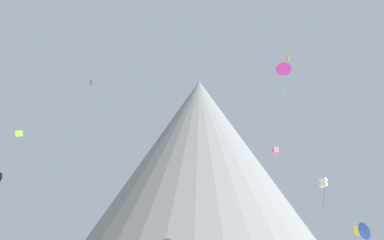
{
  "coord_description": "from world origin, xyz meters",
  "views": [
    {
      "loc": [
        8.8,
        -35.55,
        2.31
      ],
      "look_at": [
        -2.61,
        37.67,
        24.37
      ],
      "focal_mm": 46.68,
      "sensor_mm": 36.0,
      "label": 1
    }
  ],
  "objects_px": {
    "kite_violet_high": "(91,82)",
    "kite_white_mid": "(324,183)",
    "rock_massif": "(204,180)",
    "kite_yellow_low": "(357,233)",
    "kite_magenta_high": "(284,70)",
    "kite_gold_high": "(288,63)",
    "kite_lime_mid": "(19,133)",
    "kite_rainbow_mid": "(275,150)",
    "kite_blue_low": "(363,232)"
  },
  "relations": [
    {
      "from": "kite_violet_high",
      "to": "kite_white_mid",
      "type": "bearing_deg",
      "value": 97.89
    },
    {
      "from": "rock_massif",
      "to": "kite_white_mid",
      "type": "bearing_deg",
      "value": -57.94
    },
    {
      "from": "kite_yellow_low",
      "to": "kite_white_mid",
      "type": "bearing_deg",
      "value": 80.85
    },
    {
      "from": "kite_magenta_high",
      "to": "kite_gold_high",
      "type": "distance_m",
      "value": 20.97
    },
    {
      "from": "kite_lime_mid",
      "to": "kite_violet_high",
      "type": "bearing_deg",
      "value": -102.21
    },
    {
      "from": "kite_yellow_low",
      "to": "kite_rainbow_mid",
      "type": "distance_m",
      "value": 20.92
    },
    {
      "from": "rock_massif",
      "to": "kite_violet_high",
      "type": "xyz_separation_m",
      "value": [
        -15.19,
        -44.55,
        11.17
      ]
    },
    {
      "from": "kite_white_mid",
      "to": "kite_blue_low",
      "type": "bearing_deg",
      "value": -150.9
    },
    {
      "from": "kite_magenta_high",
      "to": "kite_gold_high",
      "type": "relative_size",
      "value": 1.22
    },
    {
      "from": "kite_violet_high",
      "to": "kite_blue_low",
      "type": "relative_size",
      "value": 0.17
    },
    {
      "from": "kite_rainbow_mid",
      "to": "kite_violet_high",
      "type": "bearing_deg",
      "value": 168.46
    },
    {
      "from": "kite_lime_mid",
      "to": "kite_rainbow_mid",
      "type": "relative_size",
      "value": 0.31
    },
    {
      "from": "kite_yellow_low",
      "to": "kite_gold_high",
      "type": "bearing_deg",
      "value": 52.32
    },
    {
      "from": "kite_violet_high",
      "to": "rock_massif",
      "type": "bearing_deg",
      "value": 164.58
    },
    {
      "from": "rock_massif",
      "to": "kite_magenta_high",
      "type": "height_order",
      "value": "rock_massif"
    },
    {
      "from": "kite_violet_high",
      "to": "kite_blue_low",
      "type": "height_order",
      "value": "kite_violet_high"
    },
    {
      "from": "kite_rainbow_mid",
      "to": "kite_blue_low",
      "type": "bearing_deg",
      "value": -93.56
    },
    {
      "from": "rock_massif",
      "to": "kite_violet_high",
      "type": "height_order",
      "value": "rock_massif"
    },
    {
      "from": "rock_massif",
      "to": "kite_blue_low",
      "type": "bearing_deg",
      "value": -63.95
    },
    {
      "from": "kite_blue_low",
      "to": "kite_lime_mid",
      "type": "distance_m",
      "value": 49.44
    },
    {
      "from": "kite_magenta_high",
      "to": "kite_rainbow_mid",
      "type": "xyz_separation_m",
      "value": [
        -1.55,
        20.62,
        -7.83
      ]
    },
    {
      "from": "kite_rainbow_mid",
      "to": "kite_white_mid",
      "type": "bearing_deg",
      "value": -66.8
    },
    {
      "from": "kite_violet_high",
      "to": "kite_white_mid",
      "type": "distance_m",
      "value": 45.53
    },
    {
      "from": "rock_massif",
      "to": "kite_gold_high",
      "type": "xyz_separation_m",
      "value": [
        21.32,
        -36.77,
        16.02
      ]
    },
    {
      "from": "rock_massif",
      "to": "kite_gold_high",
      "type": "bearing_deg",
      "value": -59.9
    },
    {
      "from": "kite_yellow_low",
      "to": "kite_blue_low",
      "type": "distance_m",
      "value": 17.78
    },
    {
      "from": "kite_yellow_low",
      "to": "kite_gold_high",
      "type": "relative_size",
      "value": 0.92
    },
    {
      "from": "kite_rainbow_mid",
      "to": "rock_massif",
      "type": "bearing_deg",
      "value": 89.96
    },
    {
      "from": "kite_rainbow_mid",
      "to": "kite_lime_mid",
      "type": "bearing_deg",
      "value": -170.38
    },
    {
      "from": "kite_blue_low",
      "to": "kite_rainbow_mid",
      "type": "height_order",
      "value": "kite_rainbow_mid"
    },
    {
      "from": "kite_yellow_low",
      "to": "kite_blue_low",
      "type": "bearing_deg",
      "value": 159.55
    },
    {
      "from": "kite_lime_mid",
      "to": "kite_rainbow_mid",
      "type": "xyz_separation_m",
      "value": [
        36.76,
        27.8,
        2.58
      ]
    },
    {
      "from": "kite_yellow_low",
      "to": "kite_blue_low",
      "type": "xyz_separation_m",
      "value": [
        -2.08,
        -17.63,
        -0.99
      ]
    },
    {
      "from": "kite_blue_low",
      "to": "kite_white_mid",
      "type": "relative_size",
      "value": 1.17
    },
    {
      "from": "kite_lime_mid",
      "to": "kite_rainbow_mid",
      "type": "distance_m",
      "value": 46.16
    },
    {
      "from": "rock_massif",
      "to": "kite_blue_low",
      "type": "relative_size",
      "value": 12.68
    },
    {
      "from": "kite_magenta_high",
      "to": "kite_white_mid",
      "type": "xyz_separation_m",
      "value": [
        6.16,
        14.3,
        -15.2
      ]
    },
    {
      "from": "kite_white_mid",
      "to": "rock_massif",
      "type": "bearing_deg",
      "value": 52.14
    },
    {
      "from": "kite_yellow_low",
      "to": "kite_lime_mid",
      "type": "height_order",
      "value": "kite_lime_mid"
    },
    {
      "from": "kite_magenta_high",
      "to": "kite_blue_low",
      "type": "xyz_separation_m",
      "value": [
        8.9,
        -2.94,
        -24.48
      ]
    },
    {
      "from": "kite_lime_mid",
      "to": "kite_rainbow_mid",
      "type": "height_order",
      "value": "kite_rainbow_mid"
    },
    {
      "from": "kite_white_mid",
      "to": "kite_rainbow_mid",
      "type": "distance_m",
      "value": 12.4
    },
    {
      "from": "kite_violet_high",
      "to": "kite_gold_high",
      "type": "xyz_separation_m",
      "value": [
        36.51,
        7.78,
        4.85
      ]
    },
    {
      "from": "rock_massif",
      "to": "kite_white_mid",
      "type": "xyz_separation_m",
      "value": [
        25.89,
        -41.33,
        -8.2
      ]
    },
    {
      "from": "kite_violet_high",
      "to": "kite_yellow_low",
      "type": "bearing_deg",
      "value": 97.9
    },
    {
      "from": "kite_white_mid",
      "to": "kite_rainbow_mid",
      "type": "bearing_deg",
      "value": 70.75
    },
    {
      "from": "kite_lime_mid",
      "to": "kite_gold_high",
      "type": "bearing_deg",
      "value": -148.58
    },
    {
      "from": "kite_magenta_high",
      "to": "kite_lime_mid",
      "type": "distance_m",
      "value": 40.34
    },
    {
      "from": "kite_blue_low",
      "to": "kite_white_mid",
      "type": "xyz_separation_m",
      "value": [
        -2.74,
        17.24,
        9.28
      ]
    },
    {
      "from": "kite_violet_high",
      "to": "kite_yellow_low",
      "type": "relative_size",
      "value": 0.23
    }
  ]
}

